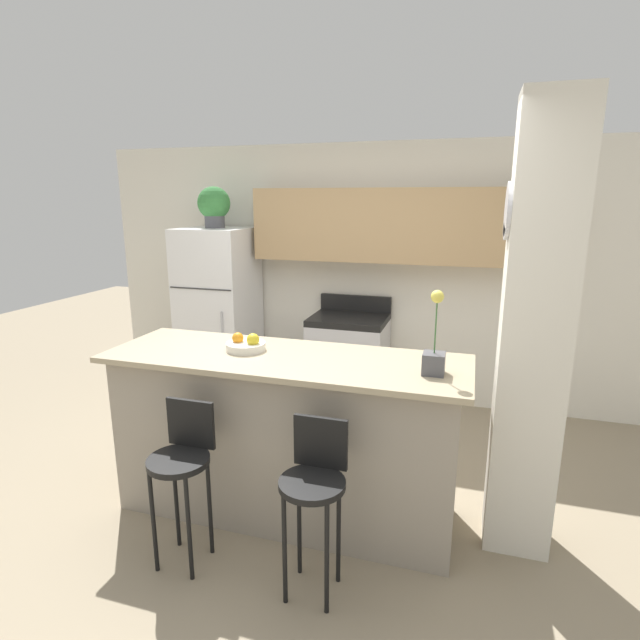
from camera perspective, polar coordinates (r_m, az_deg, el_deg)
The scene contains 12 objects.
ground_plane at distance 3.57m, azimuth -3.80°, elevation -20.81°, with size 14.00×14.00×0.00m, color gray.
wall_back at distance 4.96m, azimuth 6.04°, elevation 7.35°, with size 5.60×0.38×2.55m.
pillar_right at distance 2.98m, azimuth 23.23°, elevation -1.79°, with size 0.38×0.32×2.55m.
counter_bar at distance 3.29m, azimuth -3.96°, elevation -13.00°, with size 2.26×0.75×1.08m.
refrigerator at distance 5.28m, azimuth -11.44°, elevation 0.80°, with size 0.69×0.72×1.74m.
stove_range at distance 4.96m, azimuth 3.26°, elevation -4.66°, with size 0.73×0.60×1.07m.
bar_stool_left at distance 2.96m, azimuth -15.45°, elevation -15.28°, with size 0.34×0.34×0.93m.
bar_stool_right at distance 2.66m, azimuth -0.64°, elevation -18.21°, with size 0.34×0.34×0.93m.
potted_plant_on_fridge at distance 5.15m, azimuth -12.02°, elevation 12.69°, with size 0.32×0.32×0.40m.
orchid_vase at distance 2.81m, azimuth 12.93°, elevation -3.65°, with size 0.12×0.12×0.47m.
fruit_bowl at distance 3.22m, azimuth -8.46°, elevation -2.80°, with size 0.25×0.25×0.12m.
trash_bin at distance 5.02m, azimuth -6.68°, elevation -7.79°, with size 0.28×0.28×0.38m.
Camera 1 is at (1.08, -2.74, 2.02)m, focal length 28.00 mm.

